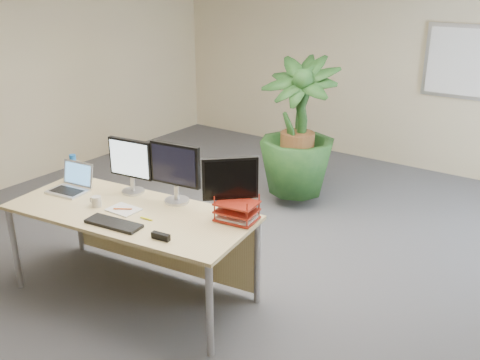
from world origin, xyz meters
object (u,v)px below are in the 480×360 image
Objects in this scene: laptop at (72,184)px; monitor_right at (175,169)px; monitor_left at (131,163)px; floor_plant at (297,144)px; desk at (140,224)px.

monitor_right is at bearing 20.27° from laptop.
monitor_left reaches higher than laptop.
laptop is at bearing -109.04° from floor_plant.
desk is 0.77m from laptop.
desk is 2.44m from floor_plant.
laptop is (-0.73, -0.10, 0.23)m from desk.
monitor_right is at bearing 49.54° from desk.
laptop is (-0.94, -0.35, -0.24)m from monitor_right.
monitor_right reaches higher than monitor_left.
monitor_right reaches higher than desk.
floor_plant reaches higher than monitor_right.
monitor_right is 1.39× the size of laptop.
floor_plant is 2.21m from monitor_right.
desk is 4.43× the size of monitor_left.
laptop is at bearing -159.73° from monitor_right.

